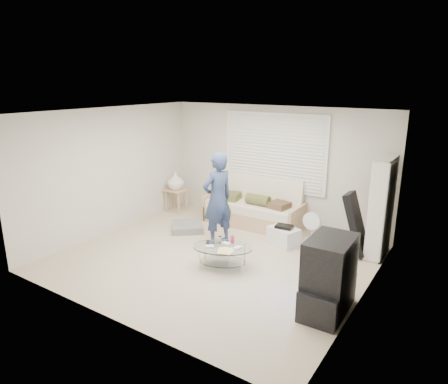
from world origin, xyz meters
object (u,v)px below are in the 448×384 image
Objects in this scene: bookshelf at (381,208)px; coffee_table at (223,251)px; futon_sofa at (254,209)px; tv_unit at (329,276)px.

bookshelf is 1.52× the size of coffee_table.
bookshelf is 2.82m from coffee_table.
futon_sofa is at bearing 105.52° from coffee_table.
bookshelf reaches higher than coffee_table.
tv_unit is at bearing -9.43° from coffee_table.
coffee_table is at bearing 170.57° from tv_unit.
futon_sofa is 1.81× the size of coffee_table.
futon_sofa is at bearing 135.59° from tv_unit.
coffee_table is (-1.87, 0.31, -0.21)m from tv_unit.
coffee_table is at bearing -136.39° from bookshelf.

